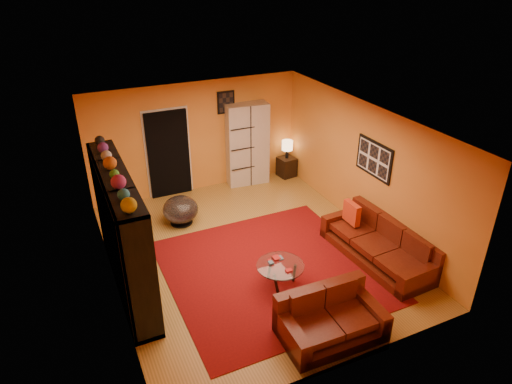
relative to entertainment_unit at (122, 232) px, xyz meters
name	(u,v)px	position (x,y,z in m)	size (l,w,h in m)	color
floor	(250,251)	(2.27, 0.00, -1.05)	(6.00, 6.00, 0.00)	olive
ceiling	(249,122)	(2.27, 0.00, 1.55)	(6.00, 6.00, 0.00)	white
wall_back	(196,138)	(2.27, 3.00, 0.25)	(6.00, 6.00, 0.00)	orange
wall_front	(347,290)	(2.27, -3.00, 0.25)	(6.00, 6.00, 0.00)	orange
wall_left	(106,222)	(-0.23, 0.00, 0.25)	(6.00, 6.00, 0.00)	orange
wall_right	(364,167)	(4.78, 0.00, 0.25)	(6.00, 6.00, 0.00)	orange
rug	(271,270)	(2.38, -0.70, -1.04)	(3.60, 3.60, 0.01)	#610B0D
doorway	(169,154)	(1.57, 2.96, -0.03)	(0.95, 0.10, 2.04)	black
wall_art_right	(374,159)	(4.75, -0.30, 0.55)	(0.03, 1.00, 0.70)	black
wall_art_back	(226,102)	(3.02, 2.98, 1.00)	(0.42, 0.03, 0.52)	black
entertainment_unit	(122,232)	(0.00, 0.00, 0.00)	(0.45, 3.00, 2.10)	black
tv	(126,236)	(0.05, -0.02, -0.08)	(0.11, 0.86, 0.50)	black
sofa	(381,245)	(4.41, -1.20, -0.77)	(1.06, 2.34, 0.85)	#4C130A
loveseat	(328,318)	(2.46, -2.42, -0.77)	(1.52, 0.94, 0.85)	#4C130A
throw_pillow	(352,213)	(4.22, -0.48, -0.42)	(0.12, 0.42, 0.42)	red
coffee_table	(280,267)	(2.33, -1.13, -0.68)	(0.82, 0.82, 0.41)	silver
storage_cabinet	(247,144)	(3.47, 2.80, -0.05)	(1.00, 0.45, 2.01)	beige
bowl_chair	(181,210)	(1.39, 1.57, -0.73)	(0.74, 0.74, 0.60)	black
side_table	(287,167)	(4.53, 2.70, -0.80)	(0.40, 0.40, 0.50)	black
table_lamp	(287,146)	(4.53, 2.70, -0.23)	(0.28, 0.28, 0.46)	black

